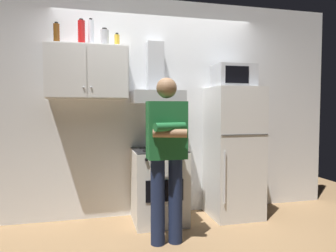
{
  "coord_description": "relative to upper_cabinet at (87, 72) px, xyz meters",
  "views": [
    {
      "loc": [
        -0.81,
        -3.29,
        1.34
      ],
      "look_at": [
        0.0,
        0.0,
        1.15
      ],
      "focal_mm": 33.22,
      "sensor_mm": 36.0,
      "label": 1
    }
  ],
  "objects": [
    {
      "name": "microwave",
      "position": [
        1.75,
        -0.11,
        -0.01
      ],
      "size": [
        0.48,
        0.37,
        0.28
      ],
      "color": "#B7BABF",
      "rests_on": "refrigerator"
    },
    {
      "name": "bottle_beer_brown",
      "position": [
        -0.32,
        0.0,
        0.41
      ],
      "size": [
        0.07,
        0.07,
        0.24
      ],
      "color": "brown",
      "rests_on": "upper_cabinet"
    },
    {
      "name": "back_wall_tiled",
      "position": [
        0.85,
        0.23,
        -0.4
      ],
      "size": [
        4.8,
        0.1,
        2.7
      ],
      "primitive_type": "cube",
      "color": "white",
      "rests_on": "ground_plane"
    },
    {
      "name": "bottle_soda_red",
      "position": [
        -0.06,
        -0.03,
        0.44
      ],
      "size": [
        0.08,
        0.08,
        0.29
      ],
      "color": "red",
      "rests_on": "upper_cabinet"
    },
    {
      "name": "ground_plane",
      "position": [
        0.85,
        -0.37,
        -1.75
      ],
      "size": [
        7.0,
        7.0,
        0.0
      ],
      "primitive_type": "plane",
      "color": "olive"
    },
    {
      "name": "stove_oven",
      "position": [
        0.8,
        -0.13,
        -1.32
      ],
      "size": [
        0.6,
        0.62,
        0.87
      ],
      "color": "white",
      "rests_on": "ground_plane"
    },
    {
      "name": "range_hood",
      "position": [
        0.8,
        0.0,
        -0.15
      ],
      "size": [
        0.6,
        0.44,
        0.75
      ],
      "color": "#B7BABF"
    },
    {
      "name": "bottle_vodka_clear",
      "position": [
        0.04,
        0.02,
        0.45
      ],
      "size": [
        0.07,
        0.07,
        0.31
      ],
      "color": "silver",
      "rests_on": "upper_cabinet"
    },
    {
      "name": "refrigerator",
      "position": [
        1.75,
        -0.12,
        -0.95
      ],
      "size": [
        0.6,
        0.62,
        1.6
      ],
      "color": "silver",
      "rests_on": "ground_plane"
    },
    {
      "name": "upper_cabinet",
      "position": [
        0.0,
        0.0,
        0.0
      ],
      "size": [
        0.9,
        0.37,
        0.6
      ],
      "color": "silver"
    },
    {
      "name": "person_standing",
      "position": [
        0.75,
        -0.73,
        -0.85
      ],
      "size": [
        0.38,
        0.33,
        1.64
      ],
      "color": "#192342",
      "rests_on": "ground_plane"
    },
    {
      "name": "bottle_canister_steel",
      "position": [
        0.2,
        -0.0,
        0.4
      ],
      "size": [
        0.1,
        0.1,
        0.21
      ],
      "color": "#B2B5BA",
      "rests_on": "upper_cabinet"
    },
    {
      "name": "bottle_spice_jar",
      "position": [
        0.34,
        -0.01,
        0.37
      ],
      "size": [
        0.06,
        0.06,
        0.16
      ],
      "color": "gold",
      "rests_on": "upper_cabinet"
    }
  ]
}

